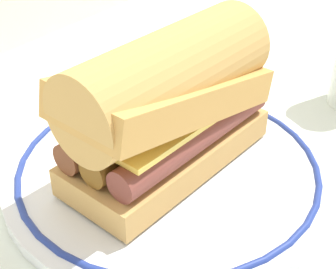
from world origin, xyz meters
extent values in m
plane|color=silver|center=(0.00, 0.00, 0.00)|extent=(1.50, 1.50, 0.00)
cylinder|color=white|center=(0.00, 0.01, 0.01)|extent=(0.30, 0.30, 0.01)
torus|color=navy|center=(0.00, 0.01, 0.01)|extent=(0.27, 0.27, 0.01)
cube|color=tan|center=(0.00, 0.01, 0.03)|extent=(0.20, 0.10, 0.03)
cylinder|color=brown|center=(0.00, -0.02, 0.05)|extent=(0.18, 0.04, 0.03)
cylinder|color=brown|center=(0.00, 0.01, 0.05)|extent=(0.18, 0.04, 0.03)
cylinder|color=brown|center=(0.00, 0.04, 0.05)|extent=(0.18, 0.04, 0.03)
cube|color=#EFC64C|center=(0.00, 0.01, 0.07)|extent=(0.17, 0.09, 0.01)
cube|color=#D49B4D|center=(0.00, 0.01, 0.09)|extent=(0.20, 0.10, 0.07)
cylinder|color=tan|center=(0.00, 0.01, 0.10)|extent=(0.20, 0.09, 0.07)
camera|label=1|loc=(-0.30, -0.21, 0.29)|focal=53.67mm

